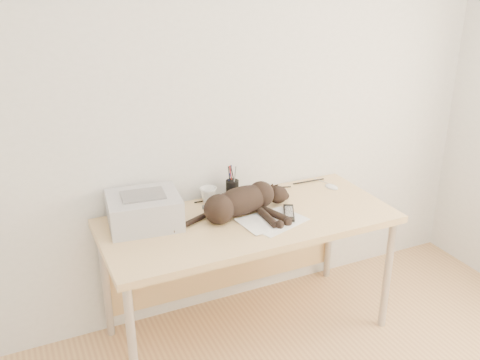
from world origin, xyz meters
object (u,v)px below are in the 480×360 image
desk (242,233)px  mouse (332,185)px  mug (208,195)px  printer (144,210)px  cat (239,203)px  pen_cup (232,189)px

desk → mouse: bearing=6.6°
mouse → mug: bearing=157.5°
printer → cat: printer is taller
mug → printer: bearing=-163.7°
cat → mouse: size_ratio=7.70×
cat → printer: bearing=157.4°
printer → mouse: printer is taller
mug → pen_cup: 0.16m
desk → mug: bearing=122.7°
printer → mouse: size_ratio=4.18×
desk → mug: (-0.12, 0.19, 0.18)m
cat → pen_cup: pen_cup is taller
pen_cup → mouse: (0.61, -0.13, -0.04)m
mug → pen_cup: pen_cup is taller
desk → pen_cup: 0.28m
desk → mug: size_ratio=16.39×
desk → printer: (-0.53, 0.07, 0.22)m
desk → cat: 0.21m
pen_cup → mouse: size_ratio=2.04×
mug → mouse: mug is taller
desk → mouse: mouse is taller
printer → desk: bearing=-7.9°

